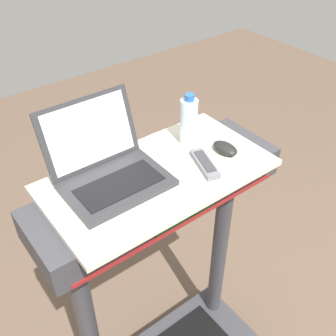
% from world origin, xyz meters
% --- Properties ---
extents(desk_board, '(0.75, 0.40, 0.02)m').
position_xyz_m(desk_board, '(0.00, 0.70, 1.20)').
color(desk_board, beige).
rests_on(desk_board, treadmill_base).
extents(laptop, '(0.32, 0.30, 0.24)m').
position_xyz_m(laptop, '(-0.15, 0.77, 1.26)').
color(laptop, '#2D2D30').
rests_on(laptop, desk_board).
extents(computer_mouse, '(0.07, 0.10, 0.03)m').
position_xyz_m(computer_mouse, '(0.25, 0.65, 1.23)').
color(computer_mouse, black).
rests_on(computer_mouse, desk_board).
extents(water_bottle, '(0.06, 0.06, 0.19)m').
position_xyz_m(water_bottle, '(0.19, 0.78, 1.30)').
color(water_bottle, silver).
rests_on(water_bottle, desk_board).
extents(tv_remote, '(0.09, 0.17, 0.02)m').
position_xyz_m(tv_remote, '(0.14, 0.63, 1.22)').
color(tv_remote, slate).
rests_on(tv_remote, desk_board).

